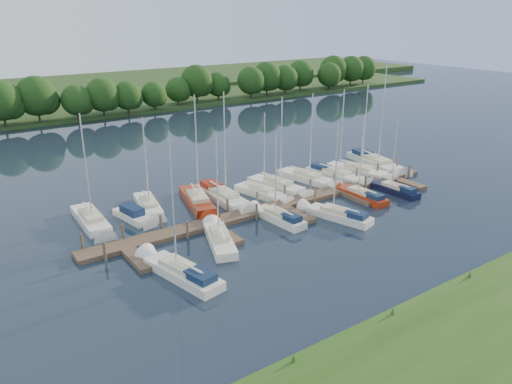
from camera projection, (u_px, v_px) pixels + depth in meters
ground at (334, 235)px, 43.49m from camera, size 260.00×260.00×0.00m
near_bank at (511, 321)px, 31.04m from camera, size 90.00×10.00×0.50m
dock at (283, 208)px, 49.07m from camera, size 40.00×6.00×0.40m
mooring_pilings at (276, 200)px, 49.81m from camera, size 38.24×2.84×2.00m
far_shore at (80, 105)px, 101.36m from camera, size 180.00×30.00×0.60m
distant_hill at (49, 89)px, 120.55m from camera, size 220.00×40.00×1.40m
treeline at (104, 95)px, 90.65m from camera, size 145.38×9.99×8.14m
sailboat_n_0 at (92, 222)px, 45.55m from camera, size 2.28×8.39×10.75m
motorboat at (134, 217)px, 46.54m from camera, size 2.32×5.45×1.67m
sailboat_n_2 at (149, 207)px, 49.11m from camera, size 3.02×7.58×9.50m
sailboat_n_3 at (198, 202)px, 50.20m from camera, size 4.05×9.14×11.52m
sailboat_n_4 at (224, 198)px, 51.19m from camera, size 2.18×9.10×11.69m
sailboat_n_5 at (262, 194)px, 52.53m from camera, size 2.93×7.27×9.29m
sailboat_n_6 at (279, 187)px, 54.48m from camera, size 3.23×8.31×10.63m
sailboat_n_7 at (308, 179)px, 57.24m from camera, size 3.19×8.29×10.43m
sailboat_n_8 at (336, 176)px, 58.24m from camera, size 3.25×8.54×10.70m
sailboat_n_9 at (360, 172)px, 59.57m from camera, size 4.10×8.78×11.13m
sailboat_n_10 at (376, 163)px, 62.94m from camera, size 3.96×10.40×12.95m
sailboat_s_0 at (181, 273)px, 36.64m from camera, size 3.42×8.52×10.74m
sailboat_s_1 at (219, 240)px, 41.93m from camera, size 3.82×7.43×9.71m
sailboat_s_2 at (278, 218)px, 46.33m from camera, size 2.09×6.84×8.84m
sailboat_s_3 at (337, 215)px, 46.88m from camera, size 3.48×7.53×9.63m
sailboat_s_4 at (361, 196)px, 51.93m from camera, size 1.71×6.99×9.00m
sailboat_s_5 at (394, 190)px, 53.55m from camera, size 1.74×6.50×8.41m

